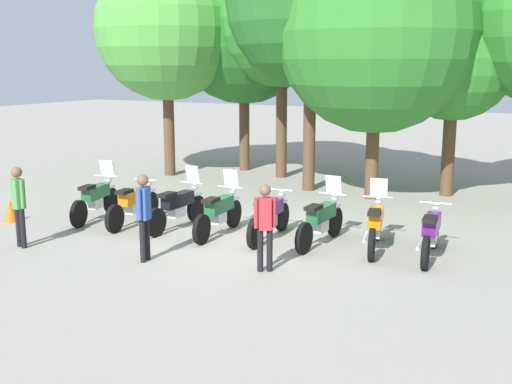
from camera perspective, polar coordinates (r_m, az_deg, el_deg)
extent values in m
plane|color=gray|center=(13.87, -0.97, -4.01)|extent=(80.00, 80.00, 0.00)
cylinder|color=black|center=(16.40, -12.99, -0.72)|extent=(0.24, 0.65, 0.64)
cylinder|color=black|center=(15.09, -15.71, -1.91)|extent=(0.24, 0.65, 0.64)
cube|color=silver|center=(16.34, -13.04, 0.45)|extent=(0.20, 0.38, 0.04)
cube|color=#1E6033|center=(15.71, -14.27, -0.01)|extent=(0.47, 0.98, 0.30)
cube|color=silver|center=(15.72, -14.31, -1.01)|extent=(0.30, 0.44, 0.24)
cube|color=black|center=(15.33, -15.02, 0.40)|extent=(0.33, 0.48, 0.08)
cylinder|color=silver|center=(16.26, -13.18, 0.30)|extent=(0.10, 0.23, 0.64)
cylinder|color=silver|center=(16.13, -13.39, 1.41)|extent=(0.61, 0.18, 0.04)
sphere|color=silver|center=(16.26, -13.15, 1.07)|extent=(0.19, 0.19, 0.16)
cylinder|color=silver|center=(15.56, -15.34, -1.42)|extent=(0.23, 0.70, 0.07)
cube|color=silver|center=(16.15, -13.32, 2.15)|extent=(0.38, 0.21, 0.39)
cylinder|color=black|center=(15.69, -9.52, -1.13)|extent=(0.18, 0.65, 0.64)
cylinder|color=black|center=(14.42, -12.64, -2.37)|extent=(0.18, 0.65, 0.64)
cube|color=silver|center=(15.62, -9.56, 0.09)|extent=(0.16, 0.37, 0.04)
cube|color=orange|center=(15.02, -10.96, -0.38)|extent=(0.37, 0.97, 0.30)
cube|color=silver|center=(15.03, -11.03, -1.43)|extent=(0.27, 0.42, 0.24)
cube|color=black|center=(14.65, -11.82, 0.04)|extent=(0.29, 0.47, 0.08)
cylinder|color=silver|center=(15.55, -9.72, -0.06)|extent=(0.08, 0.23, 0.64)
cylinder|color=silver|center=(15.41, -9.94, 1.10)|extent=(0.62, 0.11, 0.04)
sphere|color=silver|center=(15.55, -9.68, 0.74)|extent=(0.18, 0.18, 0.16)
cylinder|color=silver|center=(14.89, -12.15, -1.84)|extent=(0.15, 0.70, 0.07)
cylinder|color=black|center=(15.13, -5.41, -1.49)|extent=(0.11, 0.64, 0.64)
cylinder|color=black|center=(13.92, -9.04, -2.74)|extent=(0.11, 0.64, 0.64)
cube|color=silver|center=(15.05, -5.44, -0.23)|extent=(0.13, 0.36, 0.04)
cube|color=black|center=(14.48, -7.06, -0.70)|extent=(0.28, 0.96, 0.30)
cube|color=silver|center=(14.50, -7.15, -1.78)|extent=(0.23, 0.40, 0.24)
cube|color=black|center=(14.12, -8.04, -0.25)|extent=(0.25, 0.45, 0.08)
cylinder|color=silver|center=(14.99, -5.63, -0.39)|extent=(0.06, 0.23, 0.64)
cylinder|color=silver|center=(14.85, -5.85, 0.82)|extent=(0.62, 0.05, 0.04)
sphere|color=silver|center=(14.98, -5.56, 0.44)|extent=(0.16, 0.16, 0.16)
cylinder|color=silver|center=(14.37, -8.37, -2.18)|extent=(0.09, 0.70, 0.07)
cube|color=silver|center=(14.86, -5.73, 1.61)|extent=(0.36, 0.14, 0.39)
cylinder|color=black|center=(14.57, -2.02, -1.96)|extent=(0.15, 0.65, 0.64)
cylinder|color=black|center=(13.23, -4.93, -3.38)|extent=(0.15, 0.65, 0.64)
cube|color=silver|center=(14.49, -2.03, -0.65)|extent=(0.15, 0.37, 0.04)
cube|color=#1E6033|center=(13.85, -3.33, -1.19)|extent=(0.33, 0.97, 0.30)
cube|color=silver|center=(13.87, -3.41, -2.32)|extent=(0.25, 0.42, 0.24)
cube|color=black|center=(13.47, -4.11, -0.74)|extent=(0.27, 0.46, 0.08)
cylinder|color=silver|center=(14.42, -2.18, -0.82)|extent=(0.07, 0.23, 0.64)
cylinder|color=silver|center=(14.27, -2.35, 0.43)|extent=(0.62, 0.08, 0.04)
sphere|color=silver|center=(14.41, -2.12, 0.05)|extent=(0.17, 0.17, 0.16)
cylinder|color=silver|center=(13.70, -4.57, -2.77)|extent=(0.12, 0.70, 0.07)
cube|color=silver|center=(14.28, -2.25, 1.26)|extent=(0.37, 0.16, 0.39)
cylinder|color=black|center=(14.27, 2.38, -2.25)|extent=(0.15, 0.65, 0.64)
cylinder|color=black|center=(12.88, -0.11, -3.75)|extent=(0.15, 0.65, 0.64)
cube|color=silver|center=(14.19, 2.39, -0.91)|extent=(0.15, 0.37, 0.04)
cube|color=#59196B|center=(13.53, 1.29, -1.48)|extent=(0.33, 0.97, 0.30)
cube|color=silver|center=(13.55, 1.20, -2.63)|extent=(0.25, 0.42, 0.24)
cube|color=black|center=(13.13, 0.63, -1.03)|extent=(0.27, 0.46, 0.08)
cylinder|color=silver|center=(14.12, 2.26, -1.08)|extent=(0.07, 0.23, 0.64)
cylinder|color=silver|center=(13.96, 2.14, 0.18)|extent=(0.62, 0.08, 0.04)
sphere|color=silver|center=(14.11, 2.33, -0.20)|extent=(0.17, 0.17, 0.16)
cylinder|color=silver|center=(13.36, 0.08, -3.11)|extent=(0.12, 0.70, 0.07)
cylinder|color=black|center=(13.93, 7.14, -2.67)|extent=(0.12, 0.64, 0.64)
cylinder|color=black|center=(12.56, 4.35, -4.18)|extent=(0.12, 0.64, 0.64)
cube|color=silver|center=(13.85, 7.17, -1.30)|extent=(0.13, 0.36, 0.04)
cube|color=#1E6033|center=(13.20, 5.94, -1.87)|extent=(0.30, 0.96, 0.30)
cube|color=silver|center=(13.22, 5.83, -3.05)|extent=(0.23, 0.41, 0.24)
cube|color=black|center=(12.80, 5.22, -1.40)|extent=(0.26, 0.45, 0.08)
cylinder|color=silver|center=(13.78, 7.02, -1.48)|extent=(0.06, 0.23, 0.64)
cylinder|color=silver|center=(13.62, 6.91, -0.18)|extent=(0.62, 0.06, 0.04)
sphere|color=silver|center=(13.76, 7.11, -0.57)|extent=(0.17, 0.17, 0.16)
cylinder|color=silver|center=(13.04, 4.63, -3.51)|extent=(0.10, 0.70, 0.07)
cube|color=silver|center=(13.64, 7.03, 0.69)|extent=(0.36, 0.15, 0.39)
cylinder|color=black|center=(13.78, 10.94, -2.95)|extent=(0.24, 0.65, 0.64)
cylinder|color=black|center=(12.29, 10.40, -4.71)|extent=(0.24, 0.65, 0.64)
cube|color=silver|center=(13.70, 10.99, -1.57)|extent=(0.20, 0.38, 0.04)
cube|color=orange|center=(12.99, 10.76, -2.23)|extent=(0.47, 0.98, 0.30)
cube|color=silver|center=(13.01, 10.70, -3.44)|extent=(0.30, 0.44, 0.24)
cube|color=black|center=(12.56, 10.65, -1.81)|extent=(0.33, 0.48, 0.08)
cylinder|color=silver|center=(13.62, 10.96, -1.76)|extent=(0.10, 0.23, 0.64)
cylinder|color=silver|center=(13.46, 10.99, -0.45)|extent=(0.61, 0.17, 0.04)
sphere|color=silver|center=(13.61, 11.01, -0.84)|extent=(0.19, 0.19, 0.16)
cylinder|color=silver|center=(12.75, 9.86, -4.00)|extent=(0.22, 0.70, 0.07)
cube|color=silver|center=(13.48, 11.04, 0.43)|extent=(0.38, 0.21, 0.39)
cylinder|color=black|center=(13.47, 15.85, -3.52)|extent=(0.17, 0.65, 0.64)
cylinder|color=black|center=(11.98, 15.05, -5.33)|extent=(0.17, 0.65, 0.64)
cube|color=silver|center=(13.39, 15.93, -2.11)|extent=(0.16, 0.37, 0.04)
cube|color=#59196B|center=(12.68, 15.59, -2.79)|extent=(0.36, 0.97, 0.30)
cube|color=silver|center=(12.70, 15.49, -4.03)|extent=(0.26, 0.42, 0.24)
cube|color=black|center=(12.25, 15.42, -2.37)|extent=(0.29, 0.46, 0.08)
cylinder|color=silver|center=(13.31, 15.88, -2.30)|extent=(0.07, 0.23, 0.64)
cylinder|color=silver|center=(13.14, 15.92, -0.97)|extent=(0.62, 0.10, 0.04)
sphere|color=silver|center=(13.30, 15.95, -1.36)|extent=(0.18, 0.18, 0.16)
cylinder|color=silver|center=(12.45, 14.59, -4.58)|extent=(0.15, 0.70, 0.07)
cylinder|color=black|center=(12.32, -9.81, -4.21)|extent=(0.12, 0.12, 0.82)
cylinder|color=black|center=(12.18, -10.20, -4.41)|extent=(0.12, 0.12, 0.82)
cube|color=#33519E|center=(12.07, -10.12, -1.04)|extent=(0.23, 0.25, 0.61)
cylinder|color=#33519E|center=(12.20, -9.75, -0.81)|extent=(0.09, 0.09, 0.58)
cylinder|color=#33519E|center=(11.93, -10.50, -1.12)|extent=(0.09, 0.09, 0.58)
sphere|color=brown|center=(11.98, -10.20, 1.05)|extent=(0.25, 0.25, 0.22)
cylinder|color=black|center=(11.47, 0.39, -5.31)|extent=(0.15, 0.15, 0.78)
cylinder|color=black|center=(11.48, 1.24, -5.29)|extent=(0.15, 0.15, 0.78)
cube|color=#B22D33|center=(11.30, 0.82, -1.97)|extent=(0.29, 0.29, 0.59)
cylinder|color=#B22D33|center=(11.28, 0.01, -1.90)|extent=(0.11, 0.11, 0.56)
cylinder|color=#B22D33|center=(11.31, 1.63, -1.88)|extent=(0.11, 0.11, 0.56)
sphere|color=brown|center=(11.21, 0.83, 0.17)|extent=(0.29, 0.29, 0.21)
cylinder|color=black|center=(13.90, -20.64, -3.00)|extent=(0.13, 0.13, 0.82)
cylinder|color=black|center=(13.75, -20.30, -3.12)|extent=(0.13, 0.13, 0.82)
cube|color=#4C8C47|center=(13.67, -20.68, -0.16)|extent=(0.26, 0.25, 0.61)
cylinder|color=#4C8C47|center=(13.81, -21.00, -0.01)|extent=(0.10, 0.10, 0.58)
cylinder|color=#4C8C47|center=(13.53, -20.36, -0.19)|extent=(0.10, 0.10, 0.58)
sphere|color=brown|center=(13.59, -20.82, 1.68)|extent=(0.27, 0.27, 0.22)
cylinder|color=brown|center=(21.42, -7.86, 5.75)|extent=(0.36, 0.36, 3.20)
sphere|color=#4C9E3D|center=(21.34, -8.11, 14.36)|extent=(4.62, 4.62, 4.62)
cylinder|color=brown|center=(22.30, -1.06, 5.94)|extent=(0.36, 0.36, 3.09)
sphere|color=#236623|center=(22.22, -1.09, 14.46)|extent=(5.04, 5.04, 5.04)
cylinder|color=brown|center=(20.83, 2.32, 6.23)|extent=(0.36, 0.36, 3.59)
sphere|color=#2D7A28|center=(20.79, 2.39, 15.32)|extent=(4.30, 4.30, 4.30)
cylinder|color=brown|center=(18.68, 4.84, 5.82)|extent=(0.36, 0.36, 3.74)
sphere|color=#236623|center=(18.67, 5.04, 16.83)|extent=(4.89, 4.89, 4.89)
cylinder|color=brown|center=(17.81, 10.46, 3.60)|extent=(0.36, 0.36, 2.64)
sphere|color=#2D7A28|center=(17.67, 10.84, 13.93)|extent=(5.37, 5.37, 5.37)
cylinder|color=brown|center=(18.72, 16.99, 3.69)|extent=(0.36, 0.36, 2.65)
sphere|color=#2D7A28|center=(18.57, 17.45, 11.42)|extent=(3.41, 3.41, 3.41)
cone|color=orange|center=(16.15, -21.29, -1.57)|extent=(0.32, 0.32, 0.55)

